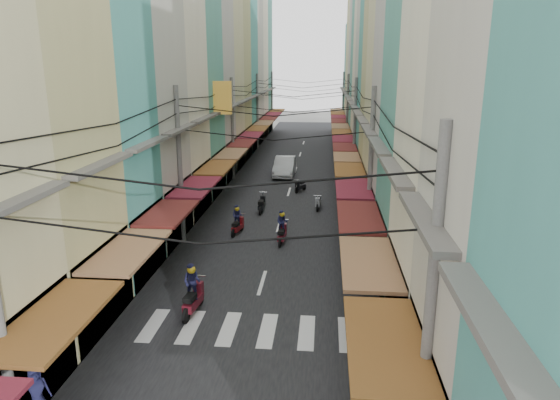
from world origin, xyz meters
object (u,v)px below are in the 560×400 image
Objects in this scene: market_umbrella at (400,252)px; traffic_sign at (388,236)px; white_car at (285,175)px; bicycle at (386,247)px.

traffic_sign is (-0.16, 2.59, -0.25)m from market_umbrella.
white_car is 17.94m from bicycle.
white_car is at bearing 106.86° from traffic_sign.
white_car is 3.16× the size of bicycle.
market_umbrella is 2.61m from traffic_sign.
traffic_sign is at bearing 178.71° from bicycle.
bicycle is at bearing 83.53° from traffic_sign.
white_car is 2.26× the size of market_umbrella.
bicycle is at bearing 87.51° from market_umbrella.
bicycle is 0.66× the size of traffic_sign.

